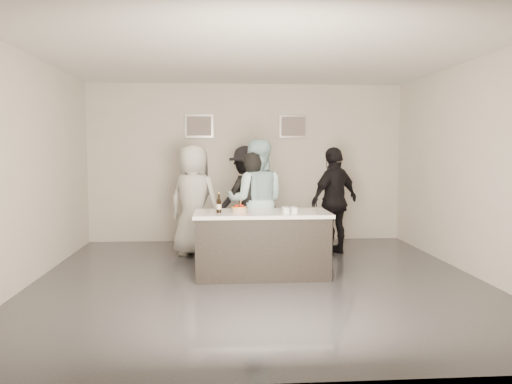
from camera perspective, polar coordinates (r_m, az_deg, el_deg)
floor at (r=6.83m, az=0.31°, el=-10.01°), size 6.00×6.00×0.00m
ceiling at (r=6.72m, az=0.33°, el=15.54°), size 6.00×6.00×0.00m
wall_back at (r=9.60m, az=-1.10°, el=3.34°), size 6.00×0.04×3.00m
wall_front at (r=3.63m, az=4.06°, el=0.85°), size 6.00×0.04×3.00m
wall_left at (r=7.04m, az=-24.84°, el=2.34°), size 0.04×6.00×3.00m
wall_right at (r=7.47m, az=23.93°, el=2.49°), size 0.04×6.00×3.00m
picture_left at (r=9.57m, az=-6.53°, el=7.50°), size 0.54×0.04×0.44m
picture_right at (r=9.67m, az=4.28°, el=7.49°), size 0.54×0.04×0.44m
bar_counter at (r=6.94m, az=0.66°, el=-5.96°), size 1.86×0.86×0.90m
cake at (r=6.78m, az=-1.94°, el=-2.06°), size 0.21×0.21×0.07m
beer_bottle_a at (r=6.86m, az=-4.29°, el=-1.21°), size 0.07×0.07×0.26m
beer_bottle_b at (r=6.76m, az=-4.26°, el=-1.30°), size 0.07×0.07×0.26m
tumbler_cluster at (r=6.78m, az=3.91°, el=-2.06°), size 0.19×0.19×0.08m
candles at (r=6.60m, az=-1.52°, el=-2.55°), size 0.24×0.08×0.01m
person_main_black at (r=7.58m, az=-0.52°, el=-1.93°), size 0.68×0.50×1.72m
person_main_blue at (r=7.71m, az=0.04°, el=-1.08°), size 1.02×0.85×1.91m
person_guest_left at (r=8.28m, az=-7.11°, el=-0.97°), size 1.07×0.93×1.84m
person_guest_right at (r=8.47m, az=8.96°, el=-0.99°), size 1.11×0.98×1.80m
person_guest_back at (r=8.61m, az=-0.96°, el=-0.77°), size 1.35×1.09×1.82m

